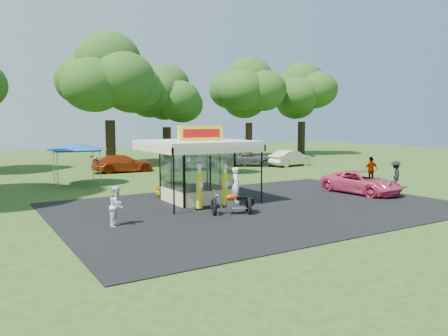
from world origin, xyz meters
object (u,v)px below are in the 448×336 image
(spectator_east_a, at_px, (395,175))
(bg_car_c, at_px, (192,161))
(bg_car_b, at_px, (123,163))
(tent_west, at_px, (76,146))
(motorcycle, at_px, (234,196))
(bg_car_d, at_px, (250,159))
(gas_station_kiosk, at_px, (197,170))
(pink_sedan, at_px, (361,183))
(kiosk_car, at_px, (179,188))
(a_frame_sign, at_px, (386,189))
(bg_car_e, at_px, (290,158))
(gas_pump_left, at_px, (199,188))
(spectator_west, at_px, (117,206))
(spectator_east_b, at_px, (371,170))
(gas_pump_right, at_px, (225,187))
(tent_east, at_px, (223,142))

(spectator_east_a, bearing_deg, bg_car_c, -111.23)
(bg_car_b, distance_m, tent_west, 8.10)
(motorcycle, xyz_separation_m, bg_car_d, (14.12, 19.14, -0.18))
(gas_station_kiosk, xyz_separation_m, pink_sedan, (9.88, -2.87, -1.09))
(bg_car_b, bearing_deg, kiosk_car, 177.51)
(a_frame_sign, height_order, pink_sedan, pink_sedan)
(bg_car_e, bearing_deg, gas_station_kiosk, 118.03)
(kiosk_car, height_order, spectator_east_a, spectator_east_a)
(gas_pump_left, height_order, bg_car_b, gas_pump_left)
(gas_pump_left, bearing_deg, motorcycle, -63.84)
(gas_station_kiosk, bearing_deg, spectator_west, -148.86)
(bg_car_b, xyz_separation_m, bg_car_d, (12.83, -1.14, -0.04))
(bg_car_b, bearing_deg, spectator_east_b, -138.13)
(bg_car_b, relative_size, bg_car_e, 1.10)
(spectator_west, bearing_deg, bg_car_b, 17.23)
(spectator_east_b, distance_m, tent_west, 21.21)
(spectator_west, xyz_separation_m, tent_west, (1.47, 13.79, 1.84))
(gas_pump_left, xyz_separation_m, kiosk_car, (1.00, 4.38, -0.65))
(gas_pump_right, relative_size, a_frame_sign, 2.20)
(gas_pump_left, distance_m, kiosk_car, 4.54)
(gas_pump_right, xyz_separation_m, a_frame_sign, (9.46, -2.43, -0.56))
(gas_pump_left, bearing_deg, gas_station_kiosk, 65.37)
(kiosk_car, xyz_separation_m, bg_car_e, (17.40, 10.60, 0.32))
(bg_car_d, bearing_deg, bg_car_c, 124.92)
(bg_car_c, xyz_separation_m, bg_car_e, (10.11, -1.94, -0.02))
(gas_pump_left, bearing_deg, tent_east, 54.84)
(bg_car_b, height_order, bg_car_c, bg_car_c)
(motorcycle, height_order, bg_car_c, motorcycle)
(spectator_east_b, xyz_separation_m, bg_car_e, (2.97, 12.57, -0.14))
(kiosk_car, relative_size, tent_east, 0.66)
(spectator_east_a, height_order, spectator_east_b, spectator_east_b)
(gas_pump_left, height_order, gas_pump_right, gas_pump_left)
(spectator_west, bearing_deg, spectator_east_a, -51.72)
(a_frame_sign, bearing_deg, kiosk_car, 123.45)
(bg_car_c, bearing_deg, a_frame_sign, -167.32)
(bg_car_c, bearing_deg, kiosk_car, 154.81)
(pink_sedan, bearing_deg, gas_pump_left, 170.95)
(gas_station_kiosk, relative_size, tent_west, 1.26)
(a_frame_sign, distance_m, pink_sedan, 1.81)
(gas_pump_right, height_order, a_frame_sign, gas_pump_right)
(gas_station_kiosk, height_order, bg_car_b, gas_station_kiosk)
(bg_car_b, bearing_deg, gas_pump_left, 175.59)
(gas_pump_right, bearing_deg, bg_car_b, 87.71)
(gas_pump_right, distance_m, spectator_west, 6.11)
(bg_car_c, bearing_deg, tent_east, -156.54)
(bg_car_e, distance_m, tent_west, 21.69)
(tent_west, bearing_deg, a_frame_sign, -47.20)
(kiosk_car, distance_m, tent_west, 9.45)
(spectator_west, relative_size, bg_car_c, 0.35)
(tent_west, bearing_deg, kiosk_car, -63.66)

